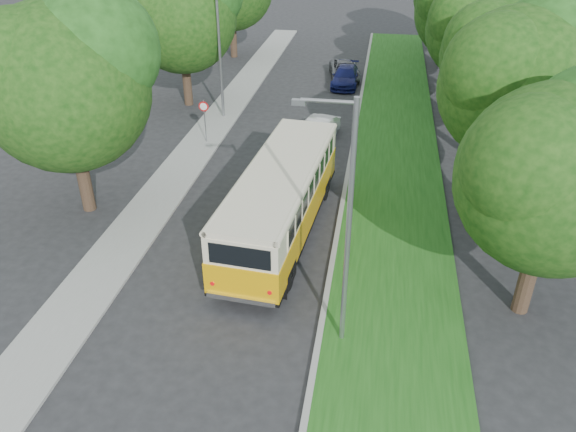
% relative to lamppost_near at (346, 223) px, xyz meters
% --- Properties ---
extents(ground, '(120.00, 120.00, 0.00)m').
position_rel_lamppost_near_xyz_m(ground, '(-4.21, 2.50, -4.37)').
color(ground, '#242427').
rests_on(ground, ground).
extents(curb, '(0.20, 70.00, 0.15)m').
position_rel_lamppost_near_xyz_m(curb, '(-0.61, 7.50, -4.29)').
color(curb, gray).
rests_on(curb, ground).
extents(grass_verge, '(4.50, 70.00, 0.13)m').
position_rel_lamppost_near_xyz_m(grass_verge, '(1.74, 7.50, -4.30)').
color(grass_verge, '#1B4E15').
rests_on(grass_verge, ground).
extents(sidewalk, '(2.20, 70.00, 0.12)m').
position_rel_lamppost_near_xyz_m(sidewalk, '(-9.01, 7.50, -4.31)').
color(sidewalk, gray).
rests_on(sidewalk, ground).
extents(treeline, '(24.27, 41.91, 9.46)m').
position_rel_lamppost_near_xyz_m(treeline, '(-1.06, 20.49, 1.56)').
color(treeline, '#332319').
rests_on(treeline, ground).
extents(lamppost_near, '(1.71, 0.16, 8.00)m').
position_rel_lamppost_near_xyz_m(lamppost_near, '(0.00, 0.00, 0.00)').
color(lamppost_near, gray).
rests_on(lamppost_near, ground).
extents(lamppost_far, '(1.71, 0.16, 7.50)m').
position_rel_lamppost_near_xyz_m(lamppost_far, '(-8.91, 18.50, -0.25)').
color(lamppost_far, gray).
rests_on(lamppost_far, ground).
extents(warning_sign, '(0.56, 0.10, 2.50)m').
position_rel_lamppost_near_xyz_m(warning_sign, '(-8.71, 14.48, -2.66)').
color(warning_sign, gray).
rests_on(warning_sign, ground).
extents(vintage_bus, '(3.52, 10.66, 3.11)m').
position_rel_lamppost_near_xyz_m(vintage_bus, '(-2.91, 5.86, -2.81)').
color(vintage_bus, '#EFA807').
rests_on(vintage_bus, ground).
extents(car_silver, '(1.85, 3.76, 1.23)m').
position_rel_lamppost_near_xyz_m(car_silver, '(-2.89, 15.47, -3.75)').
color(car_silver, '#A0A0A5').
rests_on(car_silver, ground).
extents(car_white, '(2.30, 4.04, 1.26)m').
position_rel_lamppost_near_xyz_m(car_white, '(-2.62, 15.86, -3.74)').
color(car_white, silver).
rests_on(car_white, ground).
extents(car_blue, '(1.88, 4.48, 1.29)m').
position_rel_lamppost_near_xyz_m(car_blue, '(-1.90, 26.28, -3.72)').
color(car_blue, '#12174F').
rests_on(car_blue, ground).
extents(car_grey, '(2.77, 4.73, 1.24)m').
position_rel_lamppost_near_xyz_m(car_grey, '(-2.10, 28.01, -3.75)').
color(car_grey, '#55575D').
rests_on(car_grey, ground).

